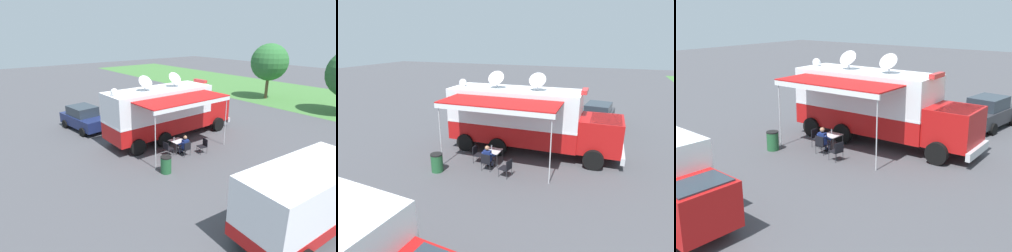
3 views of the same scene
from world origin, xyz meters
The scene contains 12 objects.
ground_plane centered at (0.00, 0.00, 0.00)m, with size 100.00×100.00×0.00m, color #47474C.
lot_stripe centered at (-2.60, -0.54, 0.00)m, with size 0.12×4.80×0.01m, color silver.
command_truck centered at (0.03, 0.75, 1.95)m, with size 4.90×9.50×4.53m.
folding_table centered at (2.34, -0.36, 0.67)m, with size 0.80×0.80×0.73m.
water_bottle centered at (2.18, -0.50, 0.83)m, with size 0.07×0.07×0.22m.
folding_chair_at_table centered at (3.14, -0.35, 0.51)m, with size 0.48×0.48×0.87m.
folding_chair_beside_table centered at (2.43, -1.21, 0.51)m, with size 0.48×0.48×0.87m.
folding_chair_spare_by_truck centered at (3.41, 0.80, 0.51)m, with size 0.57×0.57×0.87m.
seated_responder centered at (2.95, -0.35, 0.65)m, with size 0.66×0.55×1.25m.
trash_bin centered at (4.05, -2.55, 0.46)m, with size 0.57×0.57×0.91m.
car_behind_truck centered at (-5.19, -3.20, 0.88)m, with size 4.40×2.43×1.76m.
car_far_corner centered at (-5.93, 4.28, 0.88)m, with size 4.39×2.41×1.76m.
Camera 3 is at (17.02, 11.31, 6.46)m, focal length 44.58 mm.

